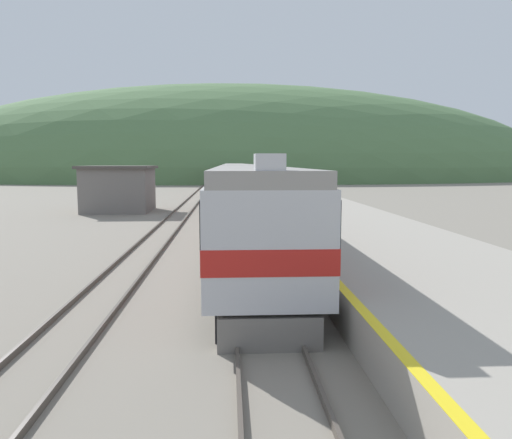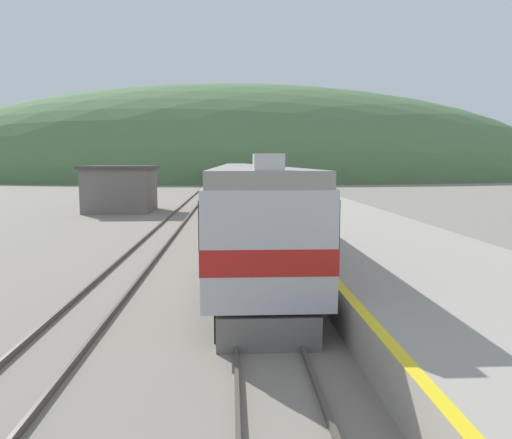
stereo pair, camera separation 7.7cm
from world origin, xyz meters
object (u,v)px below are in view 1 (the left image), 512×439
(carriage_fourth, at_px, (234,174))
(express_train_lead_car, at_px, (250,210))
(carriage_third, at_px, (236,178))
(carriage_second, at_px, (239,186))

(carriage_fourth, bearing_deg, express_train_lead_car, -90.00)
(carriage_third, xyz_separation_m, carriage_fourth, (0.00, 22.01, 0.00))
(carriage_second, relative_size, carriage_fourth, 1.00)
(express_train_lead_car, distance_m, carriage_fourth, 65.98)
(carriage_third, bearing_deg, express_train_lead_car, -90.00)
(carriage_second, xyz_separation_m, carriage_fourth, (0.00, 44.02, 0.00))
(carriage_third, relative_size, carriage_fourth, 1.00)
(express_train_lead_car, distance_m, carriage_second, 21.96)
(express_train_lead_car, height_order, carriage_fourth, express_train_lead_car)
(express_train_lead_car, distance_m, carriage_third, 43.97)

